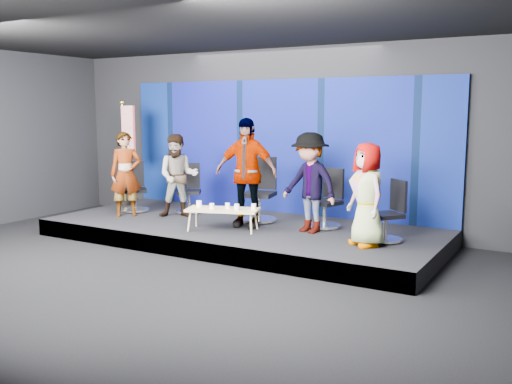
{
  "coord_description": "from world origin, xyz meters",
  "views": [
    {
      "loc": [
        5.24,
        -5.96,
        2.33
      ],
      "look_at": [
        0.37,
        2.4,
        0.92
      ],
      "focal_mm": 40.0,
      "sensor_mm": 36.0,
      "label": 1
    }
  ],
  "objects_px": {
    "panelist_a": "(126,174)",
    "chair_e": "(388,221)",
    "panelist_c": "(246,173)",
    "mug_b": "(212,206)",
    "panelist_d": "(310,183)",
    "chair_b": "(189,197)",
    "chair_d": "(327,208)",
    "mug_d": "(237,207)",
    "chair_c": "(260,200)",
    "flag_stand": "(127,150)",
    "mug_a": "(199,204)",
    "chair_a": "(135,195)",
    "panelist_e": "(367,195)",
    "coffee_table": "(223,210)",
    "panelist_b": "(178,176)",
    "mug_e": "(254,207)",
    "mug_c": "(228,206)"
  },
  "relations": [
    {
      "from": "panelist_c",
      "to": "chair_d",
      "type": "height_order",
      "value": "panelist_c"
    },
    {
      "from": "panelist_d",
      "to": "mug_d",
      "type": "xyz_separation_m",
      "value": [
        -1.05,
        -0.59,
        -0.41
      ]
    },
    {
      "from": "coffee_table",
      "to": "mug_e",
      "type": "height_order",
      "value": "mug_e"
    },
    {
      "from": "mug_d",
      "to": "chair_d",
      "type": "bearing_deg",
      "value": 43.46
    },
    {
      "from": "panelist_a",
      "to": "mug_b",
      "type": "relative_size",
      "value": 17.09
    },
    {
      "from": "mug_e",
      "to": "flag_stand",
      "type": "xyz_separation_m",
      "value": [
        -3.61,
        0.89,
        0.76
      ]
    },
    {
      "from": "chair_e",
      "to": "coffee_table",
      "type": "bearing_deg",
      "value": -127.46
    },
    {
      "from": "chair_b",
      "to": "mug_a",
      "type": "height_order",
      "value": "chair_b"
    },
    {
      "from": "chair_b",
      "to": "panelist_d",
      "type": "bearing_deg",
      "value": -40.5
    },
    {
      "from": "mug_a",
      "to": "panelist_e",
      "type": "bearing_deg",
      "value": 4.5
    },
    {
      "from": "chair_c",
      "to": "mug_a",
      "type": "distance_m",
      "value": 1.23
    },
    {
      "from": "mug_b",
      "to": "mug_d",
      "type": "xyz_separation_m",
      "value": [
        0.41,
        0.13,
        0.0
      ]
    },
    {
      "from": "mug_a",
      "to": "mug_b",
      "type": "height_order",
      "value": "mug_a"
    },
    {
      "from": "chair_a",
      "to": "panelist_d",
      "type": "height_order",
      "value": "panelist_d"
    },
    {
      "from": "mug_b",
      "to": "mug_c",
      "type": "bearing_deg",
      "value": 44.03
    },
    {
      "from": "panelist_a",
      "to": "mug_d",
      "type": "height_order",
      "value": "panelist_a"
    },
    {
      "from": "mug_e",
      "to": "mug_a",
      "type": "bearing_deg",
      "value": -164.33
    },
    {
      "from": "panelist_c",
      "to": "mug_d",
      "type": "height_order",
      "value": "panelist_c"
    },
    {
      "from": "panelist_c",
      "to": "chair_a",
      "type": "bearing_deg",
      "value": 165.95
    },
    {
      "from": "panelist_a",
      "to": "mug_b",
      "type": "xyz_separation_m",
      "value": [
        2.19,
        -0.3,
        -0.38
      ]
    },
    {
      "from": "panelist_b",
      "to": "flag_stand",
      "type": "distance_m",
      "value": 1.85
    },
    {
      "from": "panelist_b",
      "to": "panelist_d",
      "type": "height_order",
      "value": "panelist_d"
    },
    {
      "from": "chair_a",
      "to": "coffee_table",
      "type": "bearing_deg",
      "value": -59.8
    },
    {
      "from": "mug_c",
      "to": "flag_stand",
      "type": "bearing_deg",
      "value": 162.33
    },
    {
      "from": "panelist_c",
      "to": "mug_a",
      "type": "relative_size",
      "value": 17.49
    },
    {
      "from": "mug_a",
      "to": "flag_stand",
      "type": "relative_size",
      "value": 0.05
    },
    {
      "from": "panelist_a",
      "to": "chair_c",
      "type": "relative_size",
      "value": 1.38
    },
    {
      "from": "chair_b",
      "to": "mug_b",
      "type": "relative_size",
      "value": 10.31
    },
    {
      "from": "mug_d",
      "to": "chair_b",
      "type": "bearing_deg",
      "value": 149.18
    },
    {
      "from": "mug_d",
      "to": "chair_c",
      "type": "bearing_deg",
      "value": 96.98
    },
    {
      "from": "panelist_c",
      "to": "mug_a",
      "type": "xyz_separation_m",
      "value": [
        -0.6,
        -0.56,
        -0.52
      ]
    },
    {
      "from": "panelist_d",
      "to": "flag_stand",
      "type": "height_order",
      "value": "flag_stand"
    },
    {
      "from": "flag_stand",
      "to": "chair_e",
      "type": "bearing_deg",
      "value": 1.08
    },
    {
      "from": "chair_c",
      "to": "mug_c",
      "type": "relative_size",
      "value": 12.81
    },
    {
      "from": "panelist_a",
      "to": "panelist_e",
      "type": "height_order",
      "value": "panelist_a"
    },
    {
      "from": "panelist_a",
      "to": "chair_e",
      "type": "distance_m",
      "value": 5.03
    },
    {
      "from": "panelist_c",
      "to": "panelist_e",
      "type": "xyz_separation_m",
      "value": [
        2.3,
        -0.34,
        -0.17
      ]
    },
    {
      "from": "chair_e",
      "to": "mug_a",
      "type": "xyz_separation_m",
      "value": [
        -3.1,
        -0.68,
        0.11
      ]
    },
    {
      "from": "chair_b",
      "to": "chair_d",
      "type": "height_order",
      "value": "chair_d"
    },
    {
      "from": "chair_e",
      "to": "flag_stand",
      "type": "height_order",
      "value": "flag_stand"
    },
    {
      "from": "chair_b",
      "to": "panelist_e",
      "type": "bearing_deg",
      "value": -44.14
    },
    {
      "from": "mug_b",
      "to": "mug_e",
      "type": "height_order",
      "value": "mug_e"
    },
    {
      "from": "panelist_c",
      "to": "mug_b",
      "type": "distance_m",
      "value": 0.86
    },
    {
      "from": "panelist_a",
      "to": "panelist_d",
      "type": "bearing_deg",
      "value": -38.94
    },
    {
      "from": "panelist_a",
      "to": "panelist_d",
      "type": "xyz_separation_m",
      "value": [
        3.65,
        0.42,
        0.03
      ]
    },
    {
      "from": "coffee_table",
      "to": "panelist_b",
      "type": "bearing_deg",
      "value": 157.06
    },
    {
      "from": "chair_b",
      "to": "mug_d",
      "type": "bearing_deg",
      "value": -62.04
    },
    {
      "from": "panelist_b",
      "to": "coffee_table",
      "type": "height_order",
      "value": "panelist_b"
    },
    {
      "from": "chair_c",
      "to": "coffee_table",
      "type": "xyz_separation_m",
      "value": [
        -0.14,
        -1.01,
        -0.04
      ]
    },
    {
      "from": "panelist_e",
      "to": "flag_stand",
      "type": "distance_m",
      "value": 5.67
    }
  ]
}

